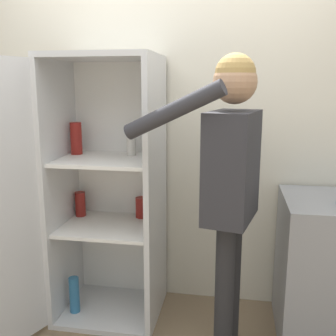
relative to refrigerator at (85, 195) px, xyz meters
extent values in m
cube|color=silver|center=(0.51, 0.44, 0.39)|extent=(7.00, 0.06, 2.55)
cube|color=silver|center=(0.13, 0.10, -0.87)|extent=(0.69, 0.59, 0.04)
cube|color=silver|center=(0.13, 0.10, 0.88)|extent=(0.69, 0.59, 0.04)
cube|color=white|center=(0.13, 0.37, 0.00)|extent=(0.69, 0.03, 1.71)
cube|color=silver|center=(-0.20, 0.10, 0.00)|extent=(0.03, 0.59, 1.71)
cube|color=silver|center=(0.46, 0.10, 0.00)|extent=(0.04, 0.59, 1.71)
cube|color=white|center=(0.13, 0.10, -0.25)|extent=(0.62, 0.52, 0.02)
cube|color=white|center=(0.13, 0.10, 0.22)|extent=(0.62, 0.52, 0.02)
cylinder|color=maroon|center=(0.31, 0.28, -0.16)|extent=(0.09, 0.09, 0.15)
cylinder|color=teal|center=(-0.10, -0.02, -0.72)|extent=(0.07, 0.07, 0.26)
cylinder|color=maroon|center=(-0.13, 0.24, -0.14)|extent=(0.07, 0.07, 0.18)
cylinder|color=maroon|center=(-0.13, 0.21, 0.34)|extent=(0.08, 0.08, 0.22)
cylinder|color=beige|center=(0.26, 0.23, 0.31)|extent=(0.06, 0.06, 0.16)
cylinder|color=#262628|center=(0.93, -0.29, -0.46)|extent=(0.11, 0.11, 0.85)
cylinder|color=#262628|center=(0.97, -0.13, -0.46)|extent=(0.11, 0.11, 0.85)
cube|color=#2D2D33|center=(0.95, -0.21, 0.27)|extent=(0.32, 0.46, 0.60)
sphere|color=tan|center=(0.95, -0.21, 0.72)|extent=(0.23, 0.23, 0.23)
sphere|color=#AD894C|center=(0.95, -0.21, 0.76)|extent=(0.22, 0.22, 0.22)
cylinder|color=#2D2D33|center=(0.65, -0.38, 0.58)|extent=(0.56, 0.20, 0.32)
cylinder|color=#2D2D33|center=(1.00, 0.02, 0.24)|extent=(0.08, 0.08, 0.57)
camera|label=1|loc=(0.96, -2.35, 0.71)|focal=42.00mm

